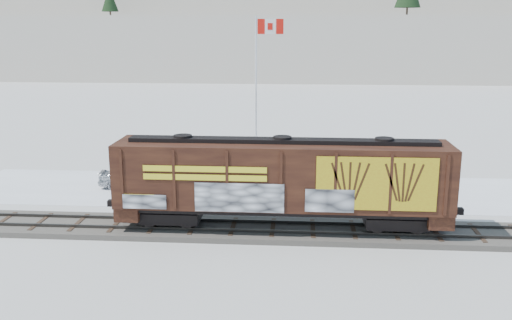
# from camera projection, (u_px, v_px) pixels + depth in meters

# --- Properties ---
(ground) EXTENTS (500.00, 500.00, 0.00)m
(ground) POSITION_uv_depth(u_px,v_px,m) (273.00, 233.00, 28.59)
(ground) COLOR white
(ground) RESTS_ON ground
(rail_track) EXTENTS (50.00, 3.40, 0.43)m
(rail_track) POSITION_uv_depth(u_px,v_px,m) (273.00, 230.00, 28.56)
(rail_track) COLOR #59544C
(rail_track) RESTS_ON ground
(parking_strip) EXTENTS (40.00, 8.00, 0.03)m
(parking_strip) POSITION_uv_depth(u_px,v_px,m) (278.00, 191.00, 35.87)
(parking_strip) COLOR white
(parking_strip) RESTS_ON ground
(hillside) EXTENTS (360.00, 110.00, 93.00)m
(hillside) POSITION_uv_depth(u_px,v_px,m) (296.00, 10.00, 160.98)
(hillside) COLOR white
(hillside) RESTS_ON ground
(hopper_railcar) EXTENTS (16.20, 3.06, 4.40)m
(hopper_railcar) POSITION_uv_depth(u_px,v_px,m) (282.00, 178.00, 27.89)
(hopper_railcar) COLOR black
(hopper_railcar) RESTS_ON rail_track
(flagpole) EXTENTS (2.30, 0.90, 10.79)m
(flagpole) POSITION_uv_depth(u_px,v_px,m) (258.00, 117.00, 39.58)
(flagpole) COLOR silver
(flagpole) RESTS_ON ground
(car_silver) EXTENTS (4.40, 2.09, 1.45)m
(car_silver) POSITION_uv_depth(u_px,v_px,m) (133.00, 176.00, 36.49)
(car_silver) COLOR #B6B9BE
(car_silver) RESTS_ON parking_strip
(car_white) EXTENTS (4.89, 1.89, 1.59)m
(car_white) POSITION_uv_depth(u_px,v_px,m) (290.00, 178.00, 35.64)
(car_white) COLOR silver
(car_white) RESTS_ON parking_strip
(car_dark) EXTENTS (5.35, 3.13, 1.46)m
(car_dark) POSITION_uv_depth(u_px,v_px,m) (359.00, 180.00, 35.42)
(car_dark) COLOR black
(car_dark) RESTS_ON parking_strip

